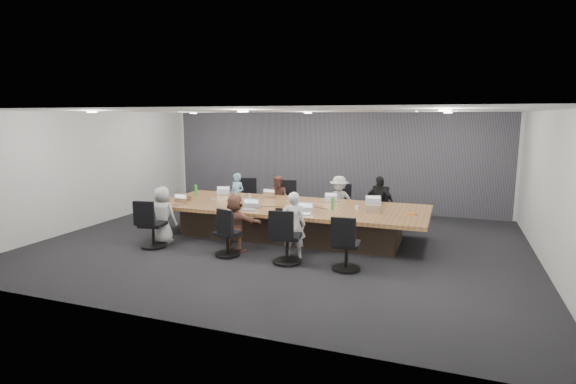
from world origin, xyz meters
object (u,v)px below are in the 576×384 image
(chair_0, at_px, (243,201))
(stapler, at_px, (279,209))
(person_6, at_px, (293,225))
(snack_packet, at_px, (412,214))
(conference_table, at_px, (290,220))
(laptop_5, at_px, (247,209))
(chair_2, at_px, (342,208))
(chair_4, at_px, (153,228))
(person_5, at_px, (235,223))
(mug_brown, at_px, (189,198))
(chair_5, at_px, (227,237))
(chair_7, at_px, (346,248))
(chair_1, at_px, (284,204))
(laptop_0, at_px, (227,194))
(laptop_3, at_px, (375,203))
(chair_6, at_px, (287,241))
(laptop_1, at_px, (271,197))
(person_2, at_px, (339,202))
(person_0, at_px, (237,196))
(person_1, at_px, (279,199))
(person_4, at_px, (163,215))
(canvas_bag, at_px, (374,209))
(bottle_green_left, at_px, (196,190))
(bottle_green_right, at_px, (333,204))
(laptop_2, at_px, (333,201))
(bottle_clear, at_px, (250,198))
(laptop_4, at_px, (177,204))
(person_3, at_px, (379,203))
(chair_3, at_px, (381,212))

(chair_0, distance_m, stapler, 3.10)
(person_6, height_order, snack_packet, person_6)
(conference_table, bearing_deg, laptop_5, -129.86)
(person_6, bearing_deg, chair_2, -109.32)
(chair_4, height_order, person_5, person_5)
(chair_2, distance_m, laptop_5, 2.92)
(conference_table, distance_m, mug_brown, 2.45)
(chair_5, bearing_deg, chair_7, 18.39)
(chair_1, height_order, laptop_0, chair_1)
(laptop_3, bearing_deg, chair_6, 57.20)
(laptop_1, height_order, person_2, person_2)
(chair_5, bearing_deg, person_0, 131.52)
(person_1, height_order, person_4, person_4)
(person_1, bearing_deg, snack_packet, -29.85)
(chair_7, bearing_deg, mug_brown, 157.43)
(chair_2, relative_size, canvas_bag, 2.72)
(chair_2, xyz_separation_m, chair_4, (-3.19, -3.40, 0.01))
(chair_5, height_order, laptop_1, laptop_1)
(laptop_1, distance_m, mug_brown, 1.97)
(conference_table, height_order, bottle_green_left, bottle_green_left)
(snack_packet, bearing_deg, person_0, 162.17)
(chair_7, relative_size, bottle_green_right, 2.98)
(laptop_2, bearing_deg, chair_6, 75.35)
(bottle_clear, bearing_deg, laptop_3, 16.25)
(laptop_2, relative_size, bottle_green_right, 1.08)
(laptop_1, height_order, bottle_green_left, bottle_green_left)
(person_2, distance_m, bottle_green_left, 3.58)
(conference_table, height_order, snack_packet, snack_packet)
(chair_2, bearing_deg, person_4, 52.01)
(person_6, bearing_deg, person_5, -15.00)
(chair_0, height_order, person_2, person_2)
(chair_7, xyz_separation_m, laptop_2, (-0.88, 2.50, 0.35))
(chair_0, height_order, chair_6, chair_6)
(laptop_3, relative_size, laptop_4, 0.97)
(person_5, relative_size, bottle_green_right, 4.42)
(person_3, height_order, bottle_clear, person_3)
(conference_table, distance_m, person_6, 1.48)
(snack_packet, bearing_deg, laptop_2, 153.17)
(laptop_0, bearing_deg, laptop_2, 170.89)
(chair_3, bearing_deg, laptop_2, 53.03)
(chair_5, bearing_deg, bottle_green_left, 151.55)
(person_0, bearing_deg, stapler, -31.48)
(laptop_0, relative_size, person_6, 0.26)
(chair_2, height_order, laptop_5, chair_2)
(chair_6, bearing_deg, stapler, 109.28)
(conference_table, height_order, laptop_2, laptop_2)
(chair_7, bearing_deg, laptop_0, 141.82)
(chair_1, relative_size, laptop_2, 2.85)
(chair_5, height_order, person_4, person_4)
(chair_7, height_order, laptop_1, chair_7)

